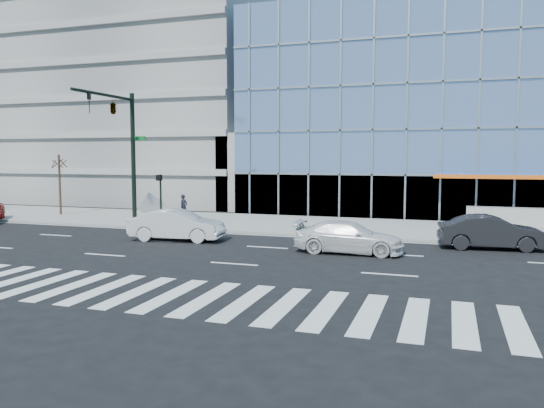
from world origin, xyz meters
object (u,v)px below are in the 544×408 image
(traffic_signal, at_px, (119,124))
(dark_sedan, at_px, (491,232))
(white_sedan, at_px, (177,225))
(ped_signal_post, at_px, (160,191))
(white_suv, at_px, (349,237))
(pedestrian, at_px, (184,207))
(tilted_panel, at_px, (151,206))
(street_tree_near, at_px, (59,163))

(traffic_signal, xyz_separation_m, dark_sedan, (20.83, -1.71, -5.40))
(traffic_signal, xyz_separation_m, white_sedan, (6.03, -4.04, -5.39))
(ped_signal_post, distance_m, dark_sedan, 18.50)
(ped_signal_post, relative_size, dark_sedan, 0.64)
(white_suv, distance_m, pedestrian, 14.31)
(ped_signal_post, relative_size, white_sedan, 0.63)
(tilted_panel, bearing_deg, traffic_signal, -150.43)
(pedestrian, distance_m, tilted_panel, 2.03)
(traffic_signal, distance_m, white_sedan, 9.04)
(white_sedan, xyz_separation_m, pedestrian, (-3.31, 6.93, 0.18))
(pedestrian, bearing_deg, dark_sedan, -87.85)
(white_suv, relative_size, pedestrian, 2.93)
(pedestrian, bearing_deg, traffic_signal, 153.11)
(street_tree_near, relative_size, pedestrian, 2.60)
(white_suv, relative_size, white_sedan, 1.01)
(ped_signal_post, distance_m, white_sedan, 5.82)
(white_sedan, distance_m, dark_sedan, 14.98)
(traffic_signal, relative_size, dark_sedan, 1.72)
(white_suv, bearing_deg, tilted_panel, 63.18)
(traffic_signal, relative_size, ped_signal_post, 2.67)
(street_tree_near, height_order, white_suv, street_tree_near)
(traffic_signal, height_order, dark_sedan, traffic_signal)
(ped_signal_post, bearing_deg, traffic_signal, -171.48)
(dark_sedan, relative_size, pedestrian, 2.87)
(street_tree_near, xyz_separation_m, white_sedan, (13.03, -6.97, -3.00))
(white_suv, bearing_deg, dark_sedan, -64.49)
(pedestrian, xyz_separation_m, tilted_panel, (-1.79, -0.96, 0.09))
(dark_sedan, height_order, pedestrian, pedestrian)
(pedestrian, bearing_deg, ped_signal_post, -168.74)
(street_tree_near, height_order, dark_sedan, street_tree_near)
(white_suv, distance_m, white_sedan, 8.83)
(ped_signal_post, height_order, tilted_panel, ped_signal_post)
(white_sedan, height_order, tilted_panel, tilted_panel)
(traffic_signal, height_order, ped_signal_post, traffic_signal)
(white_suv, height_order, tilted_panel, tilted_panel)
(white_suv, bearing_deg, pedestrian, 56.60)
(ped_signal_post, relative_size, street_tree_near, 0.71)
(street_tree_near, bearing_deg, pedestrian, -0.24)
(traffic_signal, height_order, pedestrian, traffic_signal)
(dark_sedan, height_order, tilted_panel, tilted_panel)
(white_sedan, bearing_deg, tilted_panel, 33.59)
(street_tree_near, xyz_separation_m, dark_sedan, (27.83, -4.64, -3.01))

